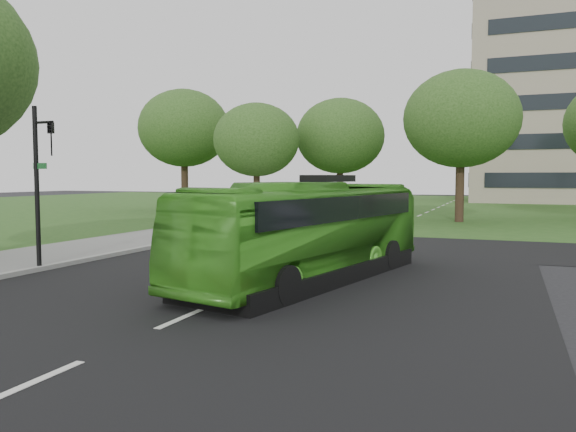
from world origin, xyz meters
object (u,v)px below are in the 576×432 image
object	(u,v)px
tree_park_a	(257,140)
bus	(311,231)
tree_park_b	(340,136)
traffic_light	(40,175)
tree_park_f	(184,128)
tree_park_c	(461,119)

from	to	relation	value
tree_park_a	bus	size ratio (longest dim) A/B	0.82
tree_park_b	traffic_light	bearing A→B (deg)	-92.17
tree_park_a	traffic_light	xyz separation A→B (m)	(3.34, -22.78, -2.50)
tree_park_a	tree_park_f	world-z (taller)	tree_park_f
bus	tree_park_b	bearing A→B (deg)	116.68
tree_park_c	traffic_light	xyz separation A→B (m)	(-10.22, -23.82, -3.53)
tree_park_f	tree_park_a	bearing A→B (deg)	-29.30
tree_park_b	tree_park_c	size ratio (longest dim) A/B	0.93
tree_park_c	bus	bearing A→B (deg)	-95.57
bus	tree_park_c	bearing A→B (deg)	96.54
tree_park_a	tree_park_f	distance (m)	10.40
tree_park_a	tree_park_b	xyz separation A→B (m)	(4.42, 5.58, 0.52)
tree_park_c	traffic_light	distance (m)	26.16
bus	traffic_light	bearing A→B (deg)	-156.98
tree_park_f	bus	xyz separation A→B (m)	(20.36, -26.26, -5.54)
tree_park_f	traffic_light	world-z (taller)	tree_park_f
tree_park_b	traffic_light	world-z (taller)	tree_park_b
tree_park_b	traffic_light	size ratio (longest dim) A/B	1.77
tree_park_c	tree_park_f	distance (m)	22.89
tree_park_a	traffic_light	world-z (taller)	tree_park_a
tree_park_c	bus	size ratio (longest dim) A/B	0.98
tree_park_c	tree_park_b	bearing A→B (deg)	153.64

